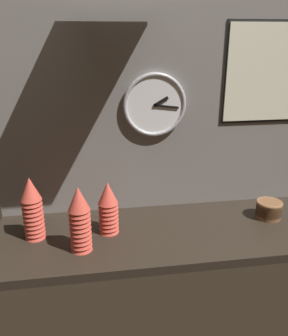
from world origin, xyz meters
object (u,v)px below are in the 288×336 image
menu_board (266,73)px  cup_stack_far_left (32,208)px  cup_stack_center_left (108,208)px  cup_stack_left (80,219)px  bowl_stack_far_right (269,209)px  wall_clock (155,105)px

menu_board → cup_stack_far_left: bearing=-168.9°
cup_stack_center_left → menu_board: bearing=15.6°
cup_stack_left → bowl_stack_far_right: 0.93m
cup_stack_left → menu_board: menu_board is taller
cup_stack_left → cup_stack_far_left: size_ratio=1.00×
cup_stack_center_left → cup_stack_far_left: bearing=179.5°
wall_clock → cup_stack_far_left: bearing=-159.9°
bowl_stack_far_right → wall_clock: (-0.55, 0.20, 0.50)m
bowl_stack_far_right → menu_board: menu_board is taller
cup_stack_left → cup_stack_center_left: bearing=45.9°
bowl_stack_far_right → wall_clock: wall_clock is taller
cup_stack_center_left → wall_clock: 0.53m
bowl_stack_far_right → wall_clock: bearing=160.3°
cup_stack_left → cup_stack_far_left: (-0.21, 0.13, 0.00)m
bowl_stack_far_right → menu_board: size_ratio=0.26×
cup_stack_far_left → bowl_stack_far_right: cup_stack_far_left is taller
cup_stack_center_left → menu_board: size_ratio=0.51×
cup_stack_far_left → cup_stack_left: bearing=-32.3°
wall_clock → menu_board: 0.57m
cup_stack_center_left → bowl_stack_far_right: (0.79, 0.02, -0.08)m
cup_stack_center_left → wall_clock: wall_clock is taller
bowl_stack_far_right → cup_stack_far_left: bearing=-179.2°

